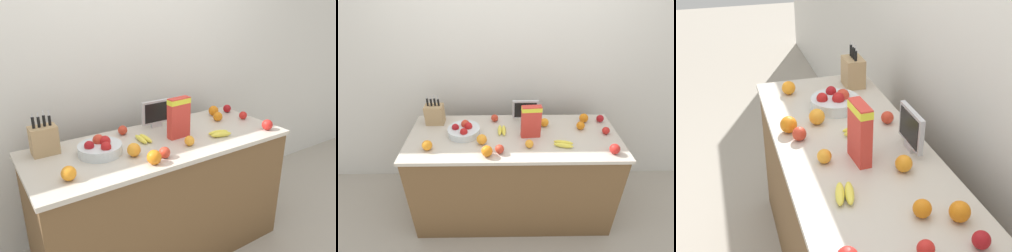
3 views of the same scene
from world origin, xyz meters
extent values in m
cube|color=silver|center=(0.00, 0.58, 1.30)|extent=(9.00, 0.06, 2.60)
cube|color=brown|center=(0.00, 0.00, 0.44)|extent=(1.80, 0.70, 0.89)
cube|color=beige|center=(0.00, 0.00, 0.90)|extent=(1.83, 0.73, 0.03)
cube|color=tan|center=(-0.72, 0.23, 1.01)|extent=(0.16, 0.12, 0.18)
cylinder|color=black|center=(-0.77, 0.23, 1.13)|extent=(0.02, 0.02, 0.07)
cube|color=silver|center=(-0.77, 0.23, 1.18)|extent=(0.01, 0.00, 0.02)
cylinder|color=black|center=(-0.74, 0.23, 1.13)|extent=(0.02, 0.02, 0.07)
cube|color=silver|center=(-0.74, 0.23, 1.18)|extent=(0.01, 0.00, 0.03)
cylinder|color=black|center=(-0.71, 0.23, 1.13)|extent=(0.02, 0.02, 0.07)
cube|color=silver|center=(-0.71, 0.23, 1.18)|extent=(0.01, 0.00, 0.03)
cylinder|color=black|center=(-0.67, 0.23, 1.13)|extent=(0.02, 0.02, 0.06)
cube|color=silver|center=(-0.67, 0.23, 1.18)|extent=(0.01, 0.00, 0.04)
cube|color=#B7B7BC|center=(0.12, 0.26, 0.93)|extent=(0.08, 0.03, 0.03)
cube|color=#B7B7BC|center=(0.12, 0.26, 1.04)|extent=(0.24, 0.02, 0.18)
cube|color=black|center=(0.12, 0.24, 1.04)|extent=(0.20, 0.00, 0.15)
cube|color=red|center=(0.14, -0.01, 1.06)|extent=(0.17, 0.07, 0.29)
cube|color=yellow|center=(0.14, -0.01, 1.18)|extent=(0.17, 0.07, 0.04)
cylinder|color=silver|center=(-0.43, 0.03, 0.95)|extent=(0.28, 0.28, 0.06)
sphere|color=red|center=(-0.39, 0.04, 0.99)|extent=(0.07, 0.07, 0.07)
sphere|color=red|center=(-0.42, 0.07, 0.99)|extent=(0.08, 0.08, 0.08)
sphere|color=#A31419|center=(-0.50, 0.03, 0.99)|extent=(0.06, 0.06, 0.06)
sphere|color=red|center=(-0.42, -0.05, 0.99)|extent=(0.06, 0.06, 0.06)
ellipsoid|color=yellow|center=(-0.09, 0.06, 0.93)|extent=(0.04, 0.16, 0.03)
ellipsoid|color=yellow|center=(-0.12, 0.06, 0.93)|extent=(0.04, 0.16, 0.03)
ellipsoid|color=yellow|center=(0.40, -0.18, 0.93)|extent=(0.16, 0.08, 0.04)
ellipsoid|color=yellow|center=(0.40, -0.14, 0.93)|extent=(0.16, 0.07, 0.04)
sphere|color=red|center=(-0.17, 0.25, 0.95)|extent=(0.07, 0.07, 0.07)
sphere|color=red|center=(-0.12, -0.24, 0.95)|extent=(0.07, 0.07, 0.07)
sphere|color=#A31419|center=(0.82, 0.23, 0.95)|extent=(0.07, 0.07, 0.07)
sphere|color=red|center=(0.81, 0.02, 0.95)|extent=(0.07, 0.07, 0.07)
sphere|color=orange|center=(0.29, 0.15, 0.96)|extent=(0.08, 0.08, 0.08)
sphere|color=orange|center=(0.60, 0.10, 0.95)|extent=(0.08, 0.08, 0.08)
sphere|color=orange|center=(-0.27, -0.11, 0.96)|extent=(0.09, 0.09, 0.09)
sphere|color=orange|center=(-0.22, -0.28, 0.96)|extent=(0.09, 0.09, 0.09)
sphere|color=orange|center=(0.12, -0.17, 0.95)|extent=(0.07, 0.07, 0.07)
sphere|color=orange|center=(-0.70, -0.19, 0.96)|extent=(0.08, 0.08, 0.08)
sphere|color=orange|center=(0.67, 0.22, 0.96)|extent=(0.08, 0.08, 0.08)
camera|label=1|loc=(-1.10, -1.78, 1.81)|focal=35.00mm
camera|label=2|loc=(-0.10, -1.89, 2.19)|focal=28.00mm
camera|label=3|loc=(1.91, -0.60, 2.08)|focal=50.00mm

